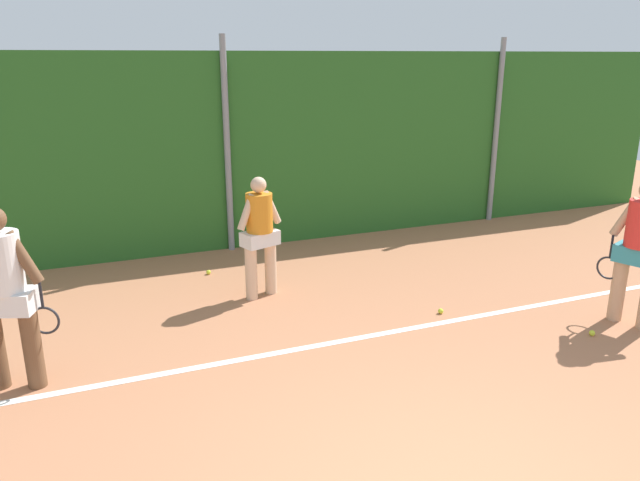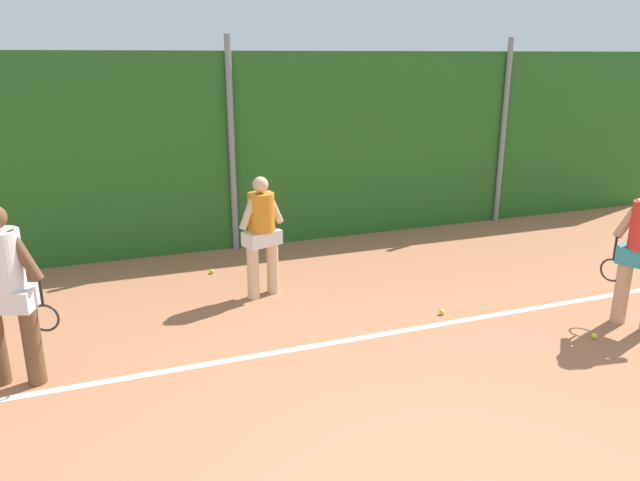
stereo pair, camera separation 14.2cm
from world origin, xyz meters
name	(u,v)px [view 2 (the right image)]	position (x,y,z in m)	size (l,w,h in m)	color
ground_plane	(345,387)	(0.00, 2.02, 0.00)	(27.26, 27.26, 0.00)	#B2704C
hedge_fence_backdrop	(230,153)	(0.00, 6.85, 1.57)	(17.72, 0.25, 3.13)	#286023
fence_post_center	(232,147)	(0.00, 6.68, 1.69)	(0.10, 0.10, 3.37)	gray
fence_post_right	(503,133)	(5.11, 6.68, 1.69)	(0.10, 0.10, 3.37)	gray
court_baseline_paint	(313,346)	(0.00, 2.93, 0.00)	(12.95, 0.10, 0.01)	white
player_midcourt	(5,287)	(-2.94, 3.21, 1.00)	(0.80, 0.47, 1.78)	brown
player_backcourt_far	(262,230)	(-0.11, 4.56, 0.90)	(0.65, 0.41, 1.60)	beige
tennis_ball_1	(442,312)	(1.78, 3.18, 0.03)	(0.07, 0.07, 0.07)	#CCDB33
tennis_ball_2	(212,271)	(-0.60, 5.63, 0.03)	(0.07, 0.07, 0.07)	#CCDB33
tennis_ball_6	(594,336)	(3.05, 2.00, 0.03)	(0.07, 0.07, 0.07)	#CCDB33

